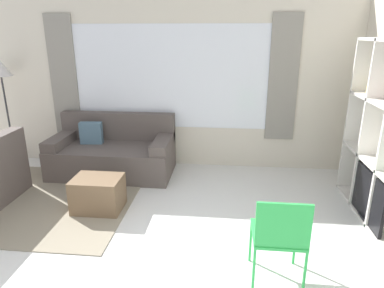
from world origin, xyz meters
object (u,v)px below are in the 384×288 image
(couch_main, at_px, (113,153))
(folding_chair, at_px, (280,233))
(floor_lamp, at_px, (1,74))
(ottoman, at_px, (98,194))

(couch_main, xyz_separation_m, folding_chair, (2.23, -2.34, 0.20))
(couch_main, bearing_deg, floor_lamp, 173.80)
(floor_lamp, xyz_separation_m, folding_chair, (4.02, -2.53, -0.99))
(ottoman, distance_m, floor_lamp, 2.75)
(ottoman, distance_m, folding_chair, 2.35)
(floor_lamp, bearing_deg, couch_main, -6.20)
(couch_main, xyz_separation_m, ottoman, (0.20, -1.20, -0.10))
(couch_main, distance_m, ottoman, 1.22)
(couch_main, height_order, floor_lamp, floor_lamp)
(floor_lamp, relative_size, folding_chair, 2.00)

